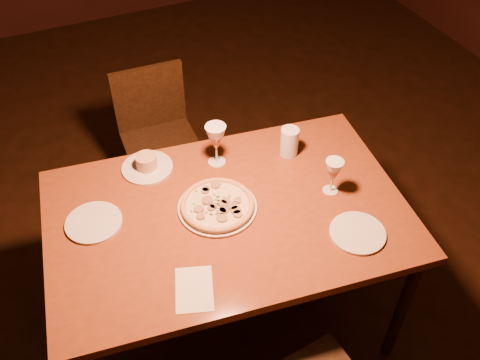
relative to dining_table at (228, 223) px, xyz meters
name	(u,v)px	position (x,y,z in m)	size (l,w,h in m)	color
floor	(217,346)	(-0.13, -0.13, -0.70)	(7.00, 7.00, 0.00)	black
dining_table	(228,223)	(0.00, 0.00, 0.00)	(1.54, 1.10, 0.77)	brown
chair_far	(158,134)	(-0.02, 0.97, -0.24)	(0.41, 0.41, 0.83)	black
pizza_plate	(217,205)	(-0.03, 0.03, 0.09)	(0.32, 0.32, 0.04)	silver
ramekin_saucer	(147,165)	(-0.22, 0.38, 0.09)	(0.22, 0.22, 0.07)	silver
wine_glass_far	(216,145)	(0.07, 0.29, 0.17)	(0.09, 0.09, 0.20)	#A75945
wine_glass_right	(333,176)	(0.44, -0.07, 0.15)	(0.07, 0.07, 0.17)	#A75945
water_tumbler	(289,142)	(0.39, 0.22, 0.14)	(0.08, 0.08, 0.14)	silver
side_plate_left	(94,223)	(-0.51, 0.16, 0.07)	(0.22, 0.22, 0.01)	silver
side_plate_near	(358,233)	(0.41, -0.31, 0.07)	(0.22, 0.22, 0.01)	silver
menu_card	(194,289)	(-0.25, -0.29, 0.07)	(0.13, 0.19, 0.00)	silver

